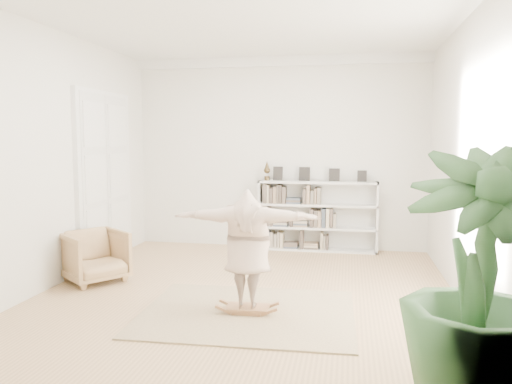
% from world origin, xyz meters
% --- Properties ---
extents(floor, '(6.00, 6.00, 0.00)m').
position_xyz_m(floor, '(0.00, 0.00, 0.00)').
color(floor, '#9C7950').
rests_on(floor, ground).
extents(room_shell, '(6.00, 6.00, 6.00)m').
position_xyz_m(room_shell, '(0.00, 2.94, 3.51)').
color(room_shell, silver).
rests_on(room_shell, floor).
extents(doors, '(0.09, 1.78, 2.92)m').
position_xyz_m(doors, '(-2.70, 1.30, 1.40)').
color(doors, white).
rests_on(doors, floor).
extents(bookshelf, '(2.20, 0.35, 1.64)m').
position_xyz_m(bookshelf, '(0.74, 2.82, 0.64)').
color(bookshelf, silver).
rests_on(bookshelf, floor).
extents(armchair, '(1.14, 1.13, 0.75)m').
position_xyz_m(armchair, '(-2.30, 0.14, 0.37)').
color(armchair, tan).
rests_on(armchair, floor).
extents(rug, '(2.56, 2.08, 0.02)m').
position_xyz_m(rug, '(0.16, -0.78, 0.01)').
color(rug, tan).
rests_on(rug, floor).
extents(rocker_board, '(0.51, 0.32, 0.11)m').
position_xyz_m(rocker_board, '(0.16, -0.78, 0.07)').
color(rocker_board, '#99683D').
rests_on(rocker_board, rug).
extents(person, '(1.74, 0.52, 1.40)m').
position_xyz_m(person, '(0.16, -0.78, 0.83)').
color(person, '#C0A390').
rests_on(person, rocker_board).
extents(houseplant, '(1.23, 1.23, 2.02)m').
position_xyz_m(houseplant, '(2.28, -2.55, 1.01)').
color(houseplant, '#2A5028').
rests_on(houseplant, floor).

